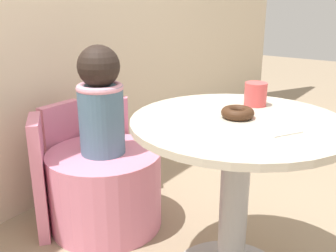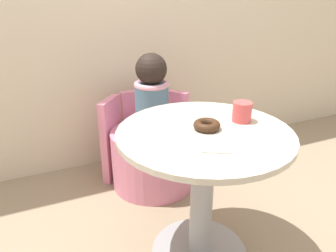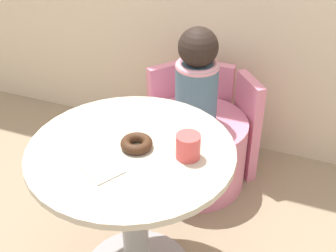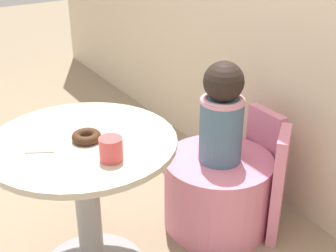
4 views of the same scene
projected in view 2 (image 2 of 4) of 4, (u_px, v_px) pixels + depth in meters
ground_plane at (194, 251)px, 1.66m from camera, size 12.00×12.00×0.00m
round_table at (203, 173)px, 1.47m from camera, size 0.76×0.76×0.67m
tub_chair at (153, 158)px, 2.16m from camera, size 0.54×0.54×0.38m
booth_backrest at (141, 132)px, 2.31m from camera, size 0.64×0.23×0.57m
child_figure at (152, 95)px, 1.99m from camera, size 0.21×0.21×0.50m
donut at (207, 125)px, 1.39m from camera, size 0.12×0.12×0.04m
cup at (242, 112)px, 1.47m from camera, size 0.09×0.09×0.09m
paper_napkin at (217, 146)px, 1.25m from camera, size 0.15×0.15×0.01m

